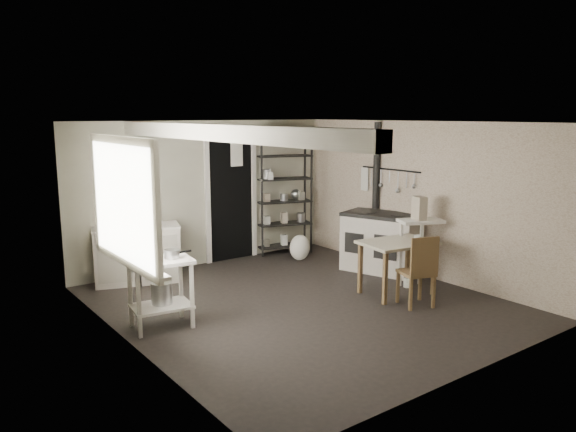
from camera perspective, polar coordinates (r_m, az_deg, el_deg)
floor at (r=7.30m, az=1.42°, el=-8.87°), size 5.00×5.00×0.00m
ceiling at (r=6.89m, az=1.51°, el=9.49°), size 5.00×5.00×0.00m
wall_back at (r=9.08m, az=-8.33°, el=2.32°), size 4.50×0.02×2.30m
wall_front at (r=5.31m, az=18.39°, el=-3.83°), size 4.50×0.02×2.30m
wall_left at (r=5.91m, az=-15.96°, el=-2.29°), size 0.02×5.00×2.30m
wall_right at (r=8.56m, az=13.40°, el=1.66°), size 0.02×5.00×2.30m
window at (r=6.05m, az=-16.54°, el=1.33°), size 0.12×1.76×1.28m
doorway at (r=9.29m, az=-5.78°, el=1.62°), size 0.96×0.10×2.08m
ceiling_beam at (r=6.23m, az=-7.30°, el=8.40°), size 0.18×5.00×0.18m
wallpaper_panel at (r=8.56m, az=13.36°, el=1.65°), size 0.01×5.00×2.30m
utensil_rail at (r=8.86m, az=10.28°, el=4.67°), size 0.06×1.20×0.44m
prep_table at (r=6.57m, az=-12.79°, el=-7.67°), size 0.76×0.59×0.80m
stockpot at (r=6.39m, az=-14.53°, el=-3.21°), size 0.31×0.31×0.30m
saucepan at (r=6.47m, az=-11.72°, el=-3.77°), size 0.21×0.21×0.10m
bucket at (r=6.61m, az=-12.72°, el=-7.69°), size 0.27×0.27×0.26m
base_cabinets at (r=8.38m, az=-15.08°, el=-3.42°), size 1.36×0.92×0.82m
mixing_bowl at (r=8.29m, az=-14.94°, el=-0.08°), size 0.30×0.30×0.06m
counter_cup at (r=8.03m, az=-17.49°, el=-0.45°), size 0.13×0.13×0.09m
shelf_rack at (r=9.69m, az=-0.41°, el=1.74°), size 1.00×0.62×1.96m
shelf_jar at (r=9.43m, az=-1.81°, el=4.04°), size 0.11×0.11×0.19m
storage_box_a at (r=9.45m, az=-1.15°, el=7.97°), size 0.40×0.36×0.24m
storage_box_b at (r=9.67m, az=0.80°, el=7.91°), size 0.31×0.30×0.17m
stove at (r=8.76m, az=9.48°, el=-2.74°), size 0.98×1.30×0.90m
stovepipe at (r=9.04m, az=9.00°, el=5.07°), size 0.13×0.13×1.31m
side_ledge at (r=8.17m, az=13.19°, el=-3.90°), size 0.70×0.55×0.95m
oats_box at (r=8.02m, az=13.17°, el=0.08°), size 0.19×0.25×0.33m
work_table at (r=7.70m, az=11.01°, el=-5.06°), size 1.04×0.80×0.73m
table_cup at (r=7.66m, az=12.97°, el=-1.97°), size 0.11×0.11×0.08m
chair at (r=7.27m, az=12.91°, el=-5.21°), size 0.49×0.50×0.92m
flour_sack at (r=9.32m, az=1.21°, el=-3.06°), size 0.44×0.41×0.43m
floor_crock at (r=8.11m, az=12.03°, el=-6.57°), size 0.12×0.12×0.13m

